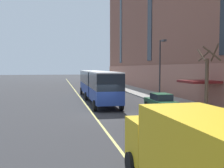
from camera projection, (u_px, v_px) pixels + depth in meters
The scene contains 10 objects.
ground_plane at pixel (105, 115), 22.17m from camera, with size 260.00×260.00×0.00m, color #303033.
sidewalk at pixel (187, 106), 26.94m from camera, with size 4.56×160.00×0.15m, color #9E9B93.
city_bus at pixel (96, 83), 31.91m from camera, with size 2.96×18.82×3.56m.
parked_car_green_0 at pixel (161, 101), 24.72m from camera, with size 1.97×4.54×1.56m.
parked_car_navy_1 at pixel (106, 83), 52.81m from camera, with size 1.95×4.63×1.56m.
parked_car_navy_3 at pixel (115, 87), 43.95m from camera, with size 2.13×4.69×1.56m.
box_truck at pixel (200, 156), 7.02m from camera, with size 2.42×7.25×2.78m.
street_tree_mid_block at pixel (207, 77), 23.48m from camera, with size 1.80×1.63×5.94m.
street_lamp at pixel (161, 64), 29.32m from camera, with size 0.36×1.48×6.91m.
lane_centerline at pixel (89, 109), 24.90m from camera, with size 0.16×140.00×0.01m, color #E0D66B.
Camera 1 is at (-3.88, -21.62, 3.98)m, focal length 42.00 mm.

